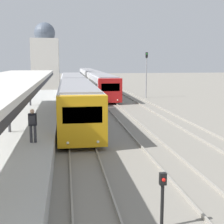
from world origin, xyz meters
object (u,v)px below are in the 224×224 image
at_px(train_far, 93,79).
at_px(signal_mast_far, 146,70).
at_px(train_near, 74,92).
at_px(person_on_platform, 33,123).
at_px(signal_post_near, 163,194).

bearing_deg(train_far, signal_mast_far, -70.63).
relative_size(train_near, signal_mast_far, 5.16).
bearing_deg(train_near, person_on_platform, -98.64).
height_order(train_far, signal_mast_far, signal_mast_far).
height_order(train_far, signal_post_near, train_far).
distance_m(train_far, signal_mast_far, 17.33).
distance_m(person_on_platform, train_near, 16.51).
height_order(train_near, signal_mast_far, signal_mast_far).
relative_size(person_on_platform, signal_post_near, 0.98).
distance_m(train_near, signal_post_near, 23.48).
height_order(train_near, signal_post_near, train_near).
bearing_deg(signal_mast_far, person_on_platform, -116.00).
height_order(person_on_platform, signal_post_near, person_on_platform).
bearing_deg(train_near, signal_mast_far, 41.86).
bearing_deg(signal_post_near, train_far, 87.45).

